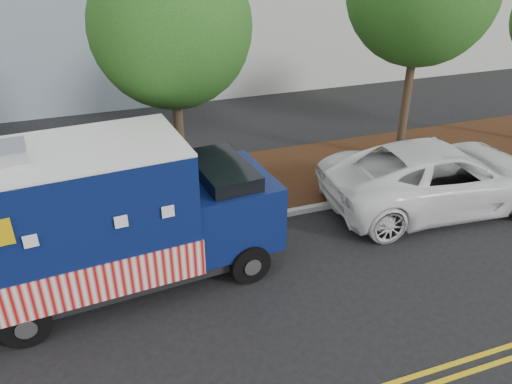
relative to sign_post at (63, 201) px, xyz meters
name	(u,v)px	position (x,y,z in m)	size (l,w,h in m)	color
ground	(204,264)	(2.87, -1.94, -1.20)	(120.00, 120.00, 0.00)	black
curb	(191,231)	(2.87, -0.54, -1.12)	(120.00, 0.18, 0.15)	#9E9E99
mulch_strip	(174,194)	(2.87, 1.56, -1.12)	(120.00, 4.00, 0.15)	black
tree_b	(171,28)	(3.04, 0.89, 3.65)	(3.86, 3.86, 6.79)	#38281C
sign_post	(63,201)	(0.00, 0.00, 0.00)	(0.06, 0.06, 2.40)	#473828
food_truck	(105,222)	(0.83, -1.99, 0.39)	(6.86, 3.05, 3.52)	black
white_car	(440,176)	(9.71, -1.41, -0.29)	(3.01, 6.52, 1.81)	white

